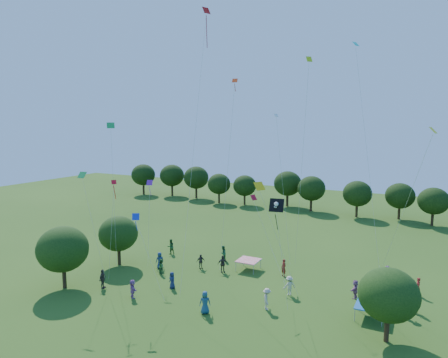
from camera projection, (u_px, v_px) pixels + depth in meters
near_tree_west at (63, 249)px, 37.15m from camera, size 4.72×4.72×5.89m
near_tree_north at (118, 234)px, 43.41m from camera, size 4.23×4.23×5.41m
near_tree_east at (389, 295)px, 27.87m from camera, size 4.18×4.18×5.35m
treeline at (323, 189)px, 69.78m from camera, size 88.01×8.77×6.77m
tent_red_stripe at (248, 260)px, 42.11m from camera, size 2.20×2.20×1.10m
tent_blue at (370, 306)px, 31.52m from camera, size 2.20×2.20×1.10m
crowd_person_0 at (172, 280)px, 37.45m from camera, size 0.88×0.71×1.57m
crowd_person_1 at (415, 303)px, 32.52m from camera, size 0.70×0.59×1.60m
crowd_person_2 at (223, 253)px, 45.10m from camera, size 0.59×0.90×1.70m
crowd_person_3 at (289, 286)px, 35.90m from camera, size 1.21×1.16×1.77m
crowd_person_4 at (103, 279)px, 37.41m from camera, size 0.74×1.15×1.82m
crowd_person_5 at (133, 289)px, 35.38m from camera, size 1.53×1.44×1.66m
crowd_person_6 at (160, 260)px, 42.56m from camera, size 0.89×0.99×1.77m
crowd_person_7 at (284, 268)px, 40.33m from camera, size 0.79×0.74×1.78m
crowd_person_8 at (171, 246)px, 47.39m from camera, size 0.84×1.00×1.79m
crowd_person_9 at (404, 306)px, 31.91m from camera, size 1.21×0.75×1.73m
crowd_person_10 at (223, 264)px, 41.45m from camera, size 1.08×1.10×1.81m
crowd_person_11 at (387, 274)px, 38.75m from camera, size 1.67×0.94×1.69m
crowd_person_12 at (205, 302)px, 32.38m from camera, size 1.05×0.93×1.88m
crowd_person_13 at (418, 287)px, 35.74m from camera, size 0.61×0.73×1.68m
crowd_person_14 at (162, 266)px, 41.09m from camera, size 0.66×0.87×1.56m
crowd_person_15 at (267, 299)px, 33.11m from camera, size 0.98×1.30×1.82m
crowd_person_16 at (201, 261)px, 42.52m from camera, size 0.89×0.99×1.58m
crowd_person_17 at (355, 289)px, 35.27m from camera, size 0.66×1.59×1.67m
pirate_kite at (277, 207)px, 28.78m from camera, size 1.35×1.17×8.64m
red_high_kite at (202, 58)px, 37.86m from camera, size 3.10×9.96×25.37m
small_kite_0 at (258, 211)px, 35.57m from camera, size 3.84×1.36×7.71m
small_kite_1 at (231, 134)px, 36.24m from camera, size 1.87×0.44×18.04m
small_kite_2 at (409, 197)px, 24.07m from camera, size 3.83×11.07×13.86m
small_kite_3 at (112, 146)px, 39.37m from camera, size 1.31×1.28×14.18m
small_kite_4 at (139, 227)px, 32.73m from camera, size 3.41×0.78×6.72m
small_kite_5 at (149, 193)px, 41.21m from camera, size 1.78×2.73×8.26m
small_kite_6 at (280, 160)px, 39.21m from camera, size 2.02×0.49×15.04m
small_kite_7 at (362, 106)px, 35.54m from camera, size 3.83×3.28×21.38m
small_kite_8 at (113, 203)px, 34.80m from camera, size 1.58×0.55×9.23m
small_kite_9 at (266, 206)px, 27.12m from camera, size 1.56×6.41×10.22m
small_kite_10 at (305, 120)px, 35.83m from camera, size 1.93×3.13×19.80m
small_kite_11 at (85, 188)px, 35.51m from camera, size 1.92×1.02×9.81m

